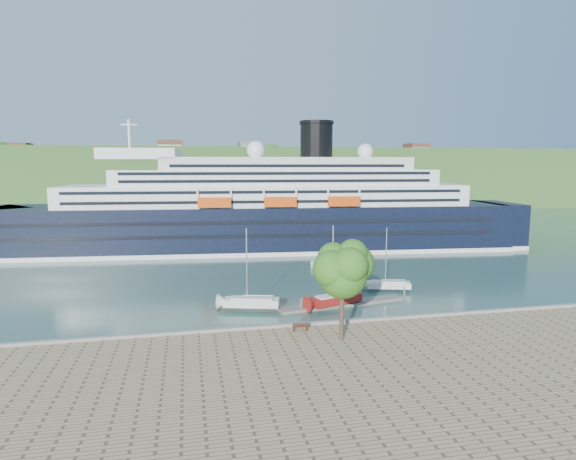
# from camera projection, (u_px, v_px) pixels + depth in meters

# --- Properties ---
(ground) EXTENTS (400.00, 400.00, 0.00)m
(ground) POSITION_uv_depth(u_px,v_px,m) (327.00, 332.00, 52.32)
(ground) COLOR #2E534A
(ground) RESTS_ON ground
(far_hillside) EXTENTS (400.00, 50.00, 24.00)m
(far_hillside) POSITION_uv_depth(u_px,v_px,m) (224.00, 179.00, 191.22)
(far_hillside) COLOR #2F5020
(far_hillside) RESTS_ON ground
(quay_coping) EXTENTS (220.00, 0.50, 0.30)m
(quay_coping) POSITION_uv_depth(u_px,v_px,m) (328.00, 322.00, 51.97)
(quay_coping) COLOR slate
(quay_coping) RESTS_ON promenade
(cruise_ship) EXTENTS (121.31, 28.31, 27.00)m
(cruise_ship) POSITION_uv_depth(u_px,v_px,m) (256.00, 186.00, 100.36)
(cruise_ship) COLOR black
(cruise_ship) RESTS_ON ground
(park_bench) EXTENTS (1.66, 0.77, 1.04)m
(park_bench) POSITION_uv_depth(u_px,v_px,m) (300.00, 326.00, 49.69)
(park_bench) COLOR #421E12
(park_bench) RESTS_ON promenade
(promenade_tree) EXTENTS (6.51, 6.51, 10.78)m
(promenade_tree) POSITION_uv_depth(u_px,v_px,m) (342.00, 286.00, 46.63)
(promenade_tree) COLOR #276119
(promenade_tree) RESTS_ON promenade
(floating_pontoon) EXTENTS (17.24, 4.88, 0.38)m
(floating_pontoon) POSITION_uv_depth(u_px,v_px,m) (342.00, 304.00, 62.05)
(floating_pontoon) COLOR slate
(floating_pontoon) RESTS_ON ground
(sailboat_white_near) EXTENTS (7.92, 4.11, 9.86)m
(sailboat_white_near) POSITION_uv_depth(u_px,v_px,m) (251.00, 272.00, 59.33)
(sailboat_white_near) COLOR silver
(sailboat_white_near) RESTS_ON ground
(sailboat_red) EXTENTS (8.06, 4.54, 10.05)m
(sailboat_red) POSITION_uv_depth(u_px,v_px,m) (336.00, 269.00, 60.60)
(sailboat_red) COLOR maroon
(sailboat_red) RESTS_ON ground
(sailboat_white_far) EXTENTS (7.05, 3.65, 8.77)m
(sailboat_white_far) POSITION_uv_depth(u_px,v_px,m) (389.00, 261.00, 68.43)
(sailboat_white_far) COLOR silver
(sailboat_white_far) RESTS_ON ground
(tender_launch) EXTENTS (7.69, 4.59, 2.01)m
(tender_launch) POSITION_uv_depth(u_px,v_px,m) (332.00, 261.00, 85.29)
(tender_launch) COLOR #D3440C
(tender_launch) RESTS_ON ground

